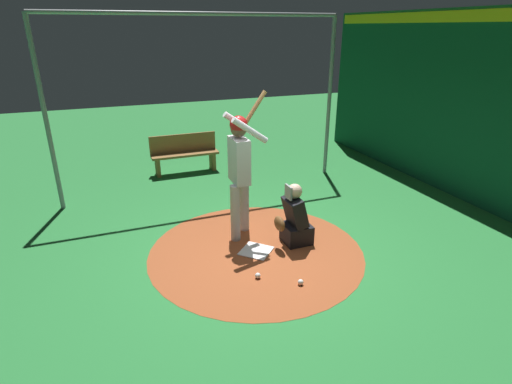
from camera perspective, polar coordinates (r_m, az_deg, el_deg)
ground_plane at (r=6.03m, az=0.00°, el=-8.39°), size 26.01×26.01×0.00m
dirt_circle at (r=6.02m, az=0.00°, el=-8.36°), size 3.14×3.14×0.01m
home_plate at (r=6.02m, az=0.00°, el=-8.29°), size 0.59×0.59×0.01m
batter at (r=6.04m, az=-2.29°, el=3.92°), size 0.68×0.49×2.22m
catcher at (r=6.12m, az=5.46°, el=-3.99°), size 0.58×0.40×0.96m
back_wall at (r=8.09m, az=31.52°, el=9.37°), size 0.22×10.01×3.40m
cage_frame at (r=5.24m, az=0.00°, el=13.63°), size 5.55×5.54×3.32m
bench at (r=9.29m, az=-10.04°, el=5.43°), size 1.49×0.36×0.85m
baseball_0 at (r=5.42m, az=0.26°, el=-11.70°), size 0.07×0.07×0.07m
baseball_1 at (r=5.33m, az=6.31°, el=-12.52°), size 0.07×0.07×0.07m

